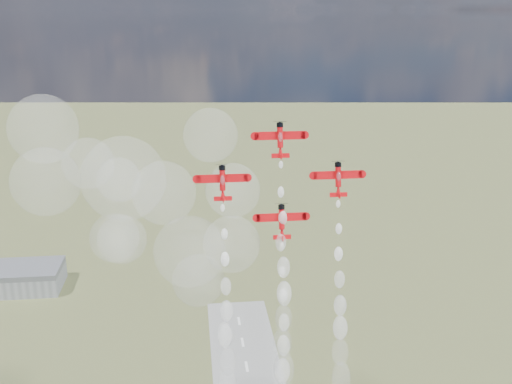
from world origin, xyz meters
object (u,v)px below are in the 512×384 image
Objects in this scene: plane_lead at (280,139)px; plane_slot at (282,221)px; plane_right at (338,178)px; plane_left at (222,182)px; hangar at (15,278)px.

plane_slot is at bearing -90.00° from plane_lead.
plane_right is at bearing 8.14° from plane_slot.
plane_lead is at bearing 171.86° from plane_right.
plane_lead reaches higher than plane_slot.
plane_left is 28.03m from plane_right.
hangar is 4.13× the size of plane_left.
plane_right is at bearing -53.17° from hangar.
plane_lead is 17.11m from plane_right.
plane_left is at bearing 180.00° from plane_right.
plane_lead is at bearing 90.00° from plane_slot.
plane_left is (-14.02, -2.00, -9.60)m from plane_lead.
plane_slot is (0.00, -4.01, -19.21)m from plane_lead.
plane_lead is 19.62m from plane_slot.
plane_slot is (120.14, -181.15, 93.35)m from hangar.
plane_slot reaches higher than hangar.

